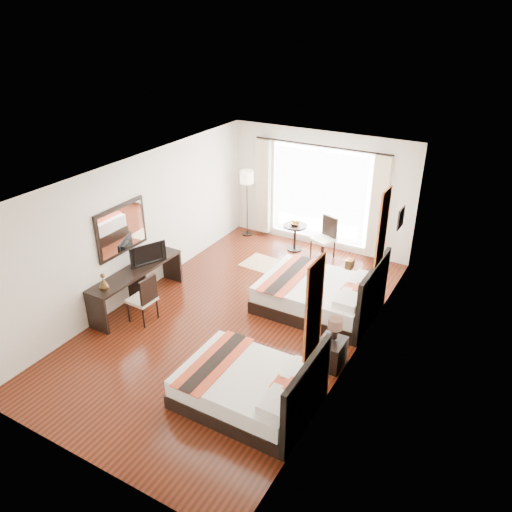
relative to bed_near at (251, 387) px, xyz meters
The scene contains 29 objects.
floor 2.23m from the bed_near, 126.78° to the left, with size 4.50×7.50×0.01m, color black.
ceiling 3.34m from the bed_near, 126.78° to the left, with size 4.50×7.50×0.02m, color white.
wall_headboard 2.28m from the bed_near, 62.44° to the left, with size 0.01×7.50×2.80m, color silver.
wall_desk 4.13m from the bed_near, 153.63° to the left, with size 0.01×7.50×2.80m, color silver.
wall_window 5.78m from the bed_near, 103.48° to the left, with size 4.50×0.01×2.80m, color silver.
wall_entry 2.63m from the bed_near, 123.78° to the right, with size 4.50×0.01×2.80m, color silver.
window_glass 5.75m from the bed_near, 103.52° to the left, with size 2.40×0.02×2.20m, color white.
sheer_curtain 5.69m from the bed_near, 103.66° to the left, with size 2.30×0.02×2.10m, color white.
drape_left 6.15m from the bed_near, 117.18° to the left, with size 0.35×0.14×2.35m, color beige.
drape_right 5.49m from the bed_near, 88.64° to the left, with size 0.35×0.14×2.35m, color beige.
art_panel_near 1.89m from the bed_near, ahead, with size 0.03×0.50×1.35m, color maroon.
art_panel_far 3.43m from the bed_near, 72.42° to the left, with size 0.03×0.50×1.35m, color maroon.
wall_sconce 2.32m from the bed_near, 58.14° to the left, with size 0.10×0.14×0.14m, color #4B341A.
mirror_frame 3.98m from the bed_near, 159.89° to the left, with size 0.04×1.25×0.95m, color black.
mirror_glass 3.96m from the bed_near, 159.76° to the left, with size 0.01×1.12×0.82m, color white.
bed_near is the anchor object (origin of this frame).
bed_far 2.87m from the bed_near, 92.11° to the left, with size 2.18×1.70×1.23m.
nightstand 1.56m from the bed_near, 63.48° to the left, with size 0.40×0.49×0.47m, color black.
table_lamp 1.68m from the bed_near, 63.85° to the left, with size 0.24×0.24×0.37m.
vase 1.42m from the bed_near, 60.98° to the left, with size 0.12×0.12×0.13m, color black.
console_desk 3.56m from the bed_near, 158.62° to the left, with size 0.50×2.20×0.76m, color black.
television 3.73m from the bed_near, 153.73° to the left, with size 0.74×0.10×0.43m, color black.
bronze_figurine 3.40m from the bed_near, behind, with size 0.18×0.18×0.27m, color #4B341A, non-canonical shape.
desk_chair 2.96m from the bed_near, 162.46° to the left, with size 0.45×0.45×0.95m.
floor_lamp 6.16m from the bed_near, 120.98° to the left, with size 0.34×0.34×1.69m.
side_table 5.27m from the bed_near, 108.62° to the left, with size 0.56×0.56×0.65m, color black.
fruit_bowl 5.27m from the bed_near, 108.71° to the left, with size 0.23×0.23×0.06m, color #4B2B1B.
window_chair 5.06m from the bed_near, 100.66° to the left, with size 0.58×0.58×0.97m.
jute_rug 4.38m from the bed_near, 115.28° to the left, with size 1.10×0.75×0.01m, color tan.
Camera 1 is at (4.17, -6.64, 5.31)m, focal length 35.00 mm.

